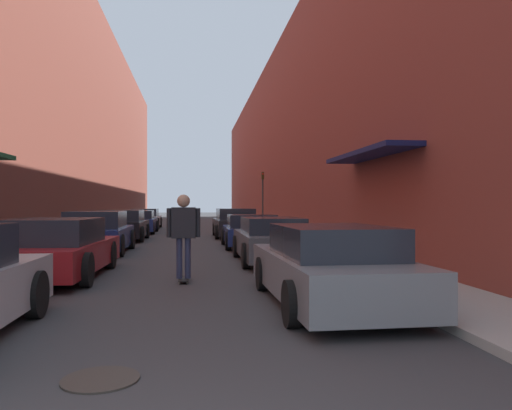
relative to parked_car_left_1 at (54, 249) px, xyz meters
The scene contains 17 objects.
ground 15.84m from the parked_car_left_1, 80.89° to the left, with size 140.23×140.23×0.00m, color #38383A.
curb_strip_left 22.10m from the parked_car_left_1, 95.24° to the left, with size 1.80×63.74×0.12m.
curb_strip_right 23.11m from the parked_car_left_1, 72.28° to the left, with size 1.80×63.74×0.12m.
building_row_left 23.46m from the parked_car_left_1, 102.60° to the left, with size 4.90×63.74×14.25m.
building_row_right 24.64m from the parked_car_left_1, 65.70° to the left, with size 4.90×63.74×11.20m.
parked_car_left_1 is the anchor object (origin of this frame).
parked_car_left_2 5.57m from the parked_car_left_1, 91.34° to the left, with size 2.02×4.46×1.37m.
parked_car_left_3 11.22m from the parked_car_left_1, 90.47° to the left, with size 2.01×4.16×1.34m.
parked_car_left_4 16.80m from the parked_car_left_1, 90.13° to the left, with size 1.98×4.23×1.25m.
parked_car_left_5 22.39m from the parked_car_left_1, 90.48° to the left, with size 1.98×4.33×1.30m.
parked_car_right_0 6.23m from the parked_car_left_1, 34.68° to the right, with size 1.93×4.56×1.26m.
parked_car_right_1 5.61m from the parked_car_left_1, 24.46° to the left, with size 1.85×4.44×1.23m.
parked_car_right_2 8.77m from the parked_car_left_1, 54.46° to the left, with size 2.04×3.98×1.21m.
parked_car_right_3 13.65m from the parked_car_left_1, 68.67° to the left, with size 2.04×4.55×1.39m.
skateboarder 2.96m from the parked_car_left_1, 17.79° to the right, with size 0.69×0.78×1.79m.
manhole_cover 6.95m from the parked_car_left_1, 71.88° to the right, with size 0.70×0.70×0.02m.
traffic_light 21.39m from the parked_car_left_1, 69.88° to the left, with size 0.16×0.22×3.50m.
Camera 1 is at (0.48, -1.36, 1.59)m, focal length 35.00 mm.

